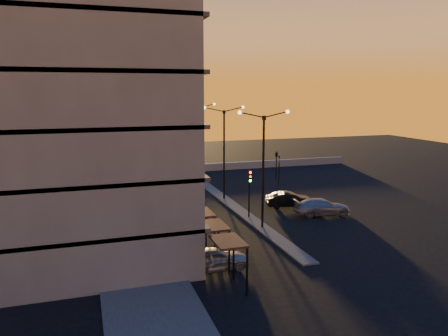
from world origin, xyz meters
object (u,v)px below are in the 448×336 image
at_px(traffic_light_main, 250,186).
at_px(car_sedan, 289,200).
at_px(streetlamp_mid, 224,145).
at_px(car_hatchback, 215,259).
at_px(car_wagon, 322,207).

relative_size(traffic_light_main, car_sedan, 0.96).
xyz_separation_m(streetlamp_mid, car_hatchback, (-6.07, -16.79, -4.86)).
relative_size(traffic_light_main, car_hatchback, 0.99).
relative_size(streetlamp_mid, car_wagon, 1.87).
height_order(traffic_light_main, car_hatchback, traffic_light_main).
bearing_deg(car_sedan, traffic_light_main, 127.78).
xyz_separation_m(traffic_light_main, car_wagon, (6.60, -0.96, -2.15)).
relative_size(traffic_light_main, car_wagon, 0.84).
bearing_deg(car_wagon, streetlamp_mid, 49.21).
height_order(streetlamp_mid, traffic_light_main, streetlamp_mid).
bearing_deg(car_hatchback, car_sedan, -45.24).
bearing_deg(streetlamp_mid, traffic_light_main, -90.00).
bearing_deg(streetlamp_mid, car_wagon, -50.81).
distance_m(streetlamp_mid, traffic_light_main, 7.62).
xyz_separation_m(traffic_light_main, car_sedan, (5.00, 2.41, -2.16)).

